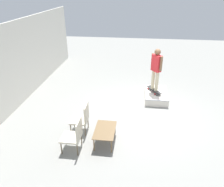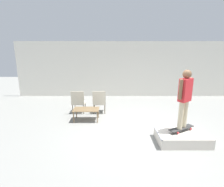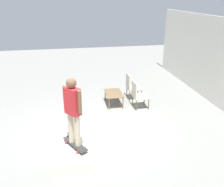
{
  "view_description": "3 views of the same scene",
  "coord_description": "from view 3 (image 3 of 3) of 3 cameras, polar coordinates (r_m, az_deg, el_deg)",
  "views": [
    {
      "loc": [
        -6.72,
        0.25,
        4.13
      ],
      "look_at": [
        -0.41,
        1.04,
        0.92
      ],
      "focal_mm": 35.0,
      "sensor_mm": 36.0,
      "label": 1
    },
    {
      "loc": [
        -0.79,
        -4.98,
        2.51
      ],
      "look_at": [
        -0.77,
        0.88,
        1.07
      ],
      "focal_mm": 28.0,
      "sensor_mm": 36.0,
      "label": 2
    },
    {
      "loc": [
        6.31,
        -0.51,
        3.7
      ],
      "look_at": [
        -0.43,
        0.77,
        0.95
      ],
      "focal_mm": 40.0,
      "sensor_mm": 36.0,
      "label": 3
    }
  ],
  "objects": [
    {
      "name": "ground_plane",
      "position": [
        7.33,
        -5.35,
        -8.56
      ],
      "size": [
        24.0,
        24.0,
        0.0
      ],
      "primitive_type": "plane",
      "color": "gray"
    },
    {
      "name": "skate_ramp_box",
      "position": [
        6.25,
        -9.18,
        -13.12
      ],
      "size": [
        1.4,
        0.87,
        0.32
      ],
      "color": "silver",
      "rests_on": "ground_plane"
    },
    {
      "name": "skateboard_on_ramp",
      "position": [
        6.12,
        -8.42,
        -11.33
      ],
      "size": [
        0.84,
        0.58,
        0.07
      ],
      "rotation": [
        0.0,
        0.0,
        0.5
      ],
      "color": "#2D2D2D",
      "rests_on": "skate_ramp_box"
    },
    {
      "name": "person_skater",
      "position": [
        5.65,
        -8.95,
        -3.04
      ],
      "size": [
        0.47,
        0.39,
        1.64
      ],
      "rotation": [
        0.0,
        0.0,
        0.67
      ],
      "color": "#C6B793",
      "rests_on": "skateboard_on_ramp"
    },
    {
      "name": "coffee_table",
      "position": [
        8.85,
        0.4,
        -0.16
      ],
      "size": [
        0.94,
        0.58,
        0.43
      ],
      "color": "brown",
      "rests_on": "ground_plane"
    },
    {
      "name": "patio_chair_left",
      "position": [
        9.35,
        4.49,
        1.85
      ],
      "size": [
        0.52,
        0.52,
        0.95
      ],
      "rotation": [
        0.0,
        0.0,
        3.14
      ],
      "color": "brown",
      "rests_on": "ground_plane"
    },
    {
      "name": "patio_chair_right",
      "position": [
        8.59,
        5.96,
        -0.07
      ],
      "size": [
        0.54,
        0.54,
        0.95
      ],
      "rotation": [
        0.0,
        0.0,
        3.17
      ],
      "color": "brown",
      "rests_on": "ground_plane"
    }
  ]
}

